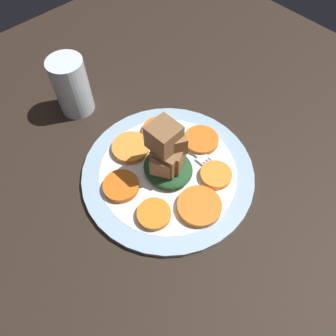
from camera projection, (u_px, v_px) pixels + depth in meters
table_slab at (168, 177)px, 60.50cm from camera, size 120.00×120.00×2.00cm
plate at (168, 173)px, 59.23cm from camera, size 30.98×30.98×1.05cm
carrot_slice_0 at (121, 186)px, 56.42cm from camera, size 6.25×6.25×1.08cm
carrot_slice_1 at (154, 214)px, 53.51cm from camera, size 5.62×5.62×1.08cm
carrot_slice_2 at (199, 206)px, 54.30cm from camera, size 7.45×7.45×1.08cm
carrot_slice_3 at (216, 175)px, 57.64cm from camera, size 5.59×5.59×1.08cm
carrot_slice_4 at (201, 140)px, 61.92cm from camera, size 6.60×6.60×1.08cm
carrot_slice_5 at (160, 131)px, 63.12cm from camera, size 6.81×6.81×1.08cm
carrot_slice_6 at (131, 148)px, 60.95cm from camera, size 6.99×6.99×1.08cm
center_pile at (168, 156)px, 55.22cm from camera, size 9.19×8.27×11.24cm
fork at (190, 149)px, 61.22cm from camera, size 17.61×2.45×0.40cm
water_glass at (72, 86)px, 63.81cm from camera, size 6.91×6.91×11.85cm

